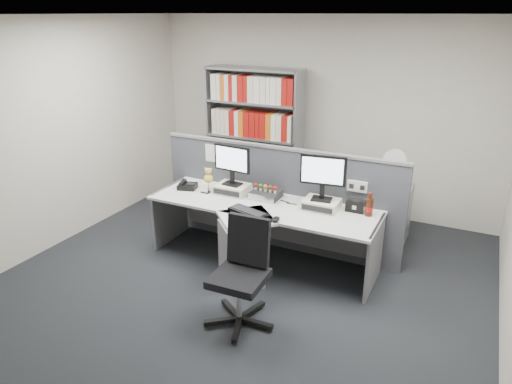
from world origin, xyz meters
The scene contains 21 objects.
ground centered at (0.00, 0.00, 0.00)m, with size 5.50×5.50×0.00m, color #24262A.
room_shell centered at (0.00, 0.00, 1.79)m, with size 5.04×5.54×2.72m.
partition centered at (0.00, 1.25, 0.65)m, with size 3.00×0.08×1.27m.
desk centered at (0.00, 0.60, 0.46)m, with size 2.60×1.20×0.72m.
monitor_riser_left centered at (-0.47, 0.98, 0.77)m, with size 0.38×0.31×0.10m.
monitor_riser_right centered at (0.63, 0.98, 0.77)m, with size 0.38×0.31×0.10m.
monitor_left centered at (-0.47, 0.98, 1.10)m, with size 0.47×0.17×0.47m.
monitor_right centered at (0.63, 0.98, 1.12)m, with size 0.49×0.18×0.50m.
desktop_pc centered at (-0.04, 1.00, 0.76)m, with size 0.32×0.29×0.08m.
figurines centered at (-0.04, 0.98, 0.86)m, with size 0.29×0.05×0.09m.
keyboard centered at (-0.03, 0.52, 0.73)m, with size 0.48×0.29×0.03m.
mouse centered at (0.32, 0.46, 0.74)m, with size 0.08×0.12×0.05m, color black.
desk_phone centered at (-1.03, 0.86, 0.75)m, with size 0.25×0.24×0.09m.
desk_calendar centered at (-0.76, 0.84, 0.77)m, with size 0.10×0.07×0.12m.
plush_toy centered at (-0.75, 0.91, 0.90)m, with size 0.11×0.11×0.19m.
speaker centered at (0.98, 1.06, 0.79)m, with size 0.20×0.11×0.13m, color black.
cola_bottle centered at (1.14, 1.01, 0.82)m, with size 0.08×0.08×0.26m.
shelving_unit centered at (-0.90, 2.44, 0.98)m, with size 1.41×0.40×2.00m.
filing_cabinet centered at (1.20, 1.99, 0.35)m, with size 0.45×0.61×0.70m.
desk_fan centered at (1.20, 1.99, 1.01)m, with size 0.30×0.18×0.50m.
office_chair centered at (0.30, -0.26, 0.53)m, with size 0.63×0.65×0.98m.
Camera 1 is at (2.05, -3.57, 2.73)m, focal length 32.98 mm.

